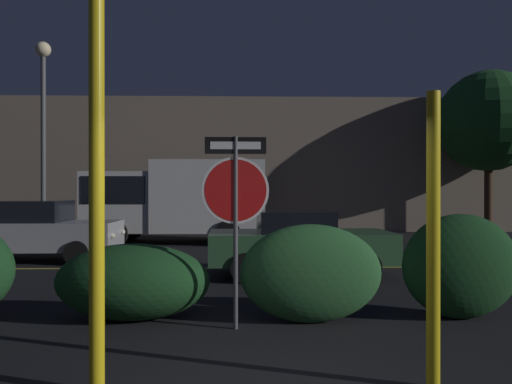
# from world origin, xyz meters

# --- Properties ---
(road_center_stripe) EXTENTS (32.34, 0.12, 0.01)m
(road_center_stripe) POSITION_xyz_m (0.00, 7.26, 0.00)
(road_center_stripe) COLOR gold
(road_center_stripe) RESTS_ON ground_plane
(stop_sign) EXTENTS (0.88, 0.06, 2.52)m
(stop_sign) POSITION_xyz_m (-0.33, 2.14, 1.78)
(stop_sign) COLOR #4C4C51
(stop_sign) RESTS_ON ground_plane
(yellow_pole_left) EXTENTS (0.14, 0.14, 3.59)m
(yellow_pole_left) POSITION_xyz_m (-1.55, 0.12, 1.80)
(yellow_pole_left) COLOR yellow
(yellow_pole_left) RESTS_ON ground_plane
(yellow_pole_right) EXTENTS (0.12, 0.12, 2.72)m
(yellow_pole_right) POSITION_xyz_m (1.51, 0.14, 1.36)
(yellow_pole_right) COLOR yellow
(yellow_pole_right) RESTS_ON ground_plane
(hedge_bush_1) EXTENTS (2.16, 1.20, 1.07)m
(hedge_bush_1) POSITION_xyz_m (-1.78, 2.65, 0.53)
(hedge_bush_1) COLOR #19421E
(hedge_bush_1) RESTS_ON ground_plane
(hedge_bush_2) EXTENTS (1.95, 0.71, 1.35)m
(hedge_bush_2) POSITION_xyz_m (0.69, 2.42, 0.68)
(hedge_bush_2) COLOR #285B2D
(hedge_bush_2) RESTS_ON ground_plane
(hedge_bush_3) EXTENTS (1.65, 0.86, 1.48)m
(hedge_bush_3) POSITION_xyz_m (2.84, 2.58, 0.74)
(hedge_bush_3) COLOR #19421E
(hedge_bush_3) RESTS_ON ground_plane
(passing_car_1) EXTENTS (4.07, 1.90, 1.55)m
(passing_car_1) POSITION_xyz_m (-5.51, 8.56, 0.76)
(passing_car_1) COLOR #9E9EA3
(passing_car_1) RESTS_ON ground_plane
(passing_car_2) EXTENTS (3.99, 1.97, 1.38)m
(passing_car_2) POSITION_xyz_m (0.96, 6.21, 0.70)
(passing_car_2) COLOR #335B38
(passing_car_2) RESTS_ON ground_plane
(delivery_truck) EXTENTS (6.11, 2.64, 2.82)m
(delivery_truck) POSITION_xyz_m (-2.62, 12.98, 1.56)
(delivery_truck) COLOR silver
(delivery_truck) RESTS_ON ground_plane
(street_lamp) EXTENTS (0.50, 0.50, 6.69)m
(street_lamp) POSITION_xyz_m (-6.79, 12.15, 4.56)
(street_lamp) COLOR #4C4C51
(street_lamp) RESTS_ON ground_plane
(tree_0) EXTENTS (4.12, 4.12, 6.71)m
(tree_0) POSITION_xyz_m (9.83, 15.79, 4.64)
(tree_0) COLOR #422D1E
(tree_0) RESTS_ON ground_plane
(building_backdrop) EXTENTS (29.07, 3.91, 5.85)m
(building_backdrop) POSITION_xyz_m (-2.60, 18.98, 2.92)
(building_backdrop) COLOR #7A6B5B
(building_backdrop) RESTS_ON ground_plane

